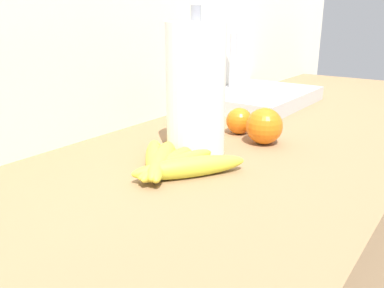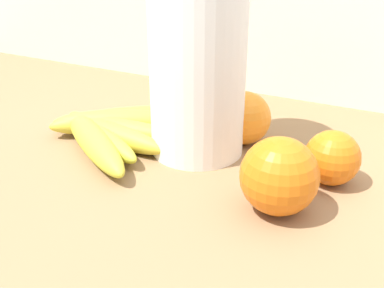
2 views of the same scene
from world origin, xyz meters
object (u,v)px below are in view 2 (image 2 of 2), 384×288
object	(u,v)px
orange_back_right	(244,118)
orange_far_right	(279,176)
orange_front	(332,158)
paper_towel_roll	(198,52)
banana_bunch	(112,130)

from	to	relation	value
orange_back_right	orange_far_right	world-z (taller)	orange_far_right
orange_front	paper_towel_roll	distance (m)	0.20
orange_back_right	orange_far_right	bearing A→B (deg)	-56.55
orange_front	orange_far_right	bearing A→B (deg)	-113.56
banana_bunch	orange_back_right	world-z (taller)	orange_back_right
orange_front	paper_towel_roll	size ratio (longest dim) A/B	0.22
orange_back_right	orange_far_right	size ratio (longest dim) A/B	0.89
paper_towel_roll	orange_back_right	bearing A→B (deg)	48.35
orange_far_right	orange_front	distance (m)	0.09
orange_back_right	orange_front	bearing A→B (deg)	-23.48
banana_bunch	orange_back_right	xyz separation A→B (m)	(0.16, 0.08, 0.02)
banana_bunch	paper_towel_roll	world-z (taller)	paper_towel_roll
orange_front	orange_back_right	bearing A→B (deg)	156.52
orange_back_right	orange_far_right	xyz separation A→B (m)	(0.09, -0.14, 0.00)
orange_back_right	paper_towel_roll	distance (m)	0.12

